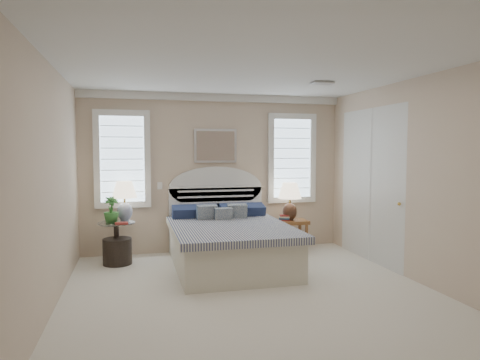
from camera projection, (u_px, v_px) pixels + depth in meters
name	position (u px, v px, depth m)	size (l,w,h in m)	color
floor	(255.00, 297.00, 5.08)	(4.50, 5.00, 0.01)	beige
ceiling	(255.00, 67.00, 4.90)	(4.50, 5.00, 0.01)	silver
wall_back	(215.00, 173.00, 7.41)	(4.50, 0.02, 2.70)	beige
wall_left	(47.00, 188.00, 4.45)	(0.02, 5.00, 2.70)	beige
wall_right	(422.00, 181.00, 5.54)	(0.02, 5.00, 2.70)	beige
crown_molding	(215.00, 98.00, 7.28)	(4.50, 0.08, 0.12)	white
hvac_vent	(322.00, 83.00, 5.96)	(0.30, 0.20, 0.02)	#B2B2B2
switch_plate	(160.00, 186.00, 7.18)	(0.08, 0.01, 0.12)	white
window_left	(122.00, 159.00, 7.00)	(0.90, 0.06, 1.60)	#C5E2FA
window_right	(292.00, 158.00, 7.71)	(0.90, 0.06, 1.60)	#C5E2FA
painting	(216.00, 146.00, 7.34)	(0.74, 0.04, 0.58)	silver
closet_door	(370.00, 185.00, 6.70)	(0.02, 1.80, 2.40)	silver
bed	(228.00, 240.00, 6.47)	(1.72, 2.28, 1.47)	beige
side_table_left	(117.00, 238.00, 6.64)	(0.56, 0.56, 0.63)	black
nightstand_right	(292.00, 228.00, 7.45)	(0.50, 0.40, 0.53)	#9E6834
floor_pot	(117.00, 251.00, 6.54)	(0.44, 0.44, 0.40)	black
lamp_left	(125.00, 196.00, 6.77)	(0.48, 0.48, 0.63)	silver
lamp_right	(290.00, 197.00, 7.41)	(0.45, 0.45, 0.66)	black
potted_plant	(111.00, 210.00, 6.55)	(0.23, 0.23, 0.40)	#3C752E
books_left	(121.00, 223.00, 6.45)	(0.21, 0.17, 0.03)	maroon
books_right	(284.00, 218.00, 7.37)	(0.22, 0.18, 0.10)	maroon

